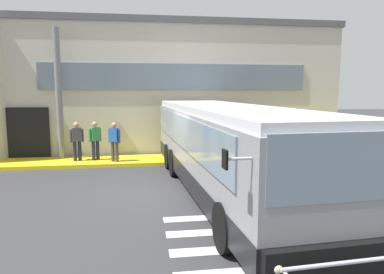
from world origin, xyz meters
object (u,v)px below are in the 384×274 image
bus_main_foreground (225,151)px  passenger_at_curb_edge (114,140)px  entry_support_column (59,94)px  passenger_by_doorway (95,139)px  passenger_near_column (77,138)px

bus_main_foreground → passenger_at_curb_edge: bearing=127.9°
entry_support_column → passenger_by_doorway: entry_support_column is taller
bus_main_foreground → passenger_at_curb_edge: 5.96m
passenger_at_curb_edge → passenger_by_doorway: bearing=150.8°
passenger_near_column → passenger_by_doorway: size_ratio=1.00×
entry_support_column → passenger_at_curb_edge: entry_support_column is taller
entry_support_column → passenger_at_curb_edge: (2.40, -1.08, -1.92)m
entry_support_column → passenger_by_doorway: size_ratio=3.40×
entry_support_column → passenger_by_doorway: (1.56, -0.61, -1.92)m
passenger_near_column → passenger_at_curb_edge: size_ratio=1.00×
entry_support_column → bus_main_foreground: (6.07, -5.78, -1.66)m
entry_support_column → bus_main_foreground: 8.54m
passenger_by_doorway → passenger_near_column: bearing=-176.9°
passenger_near_column → entry_support_column: bearing=140.6°
entry_support_column → bus_main_foreground: bearing=-43.6°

